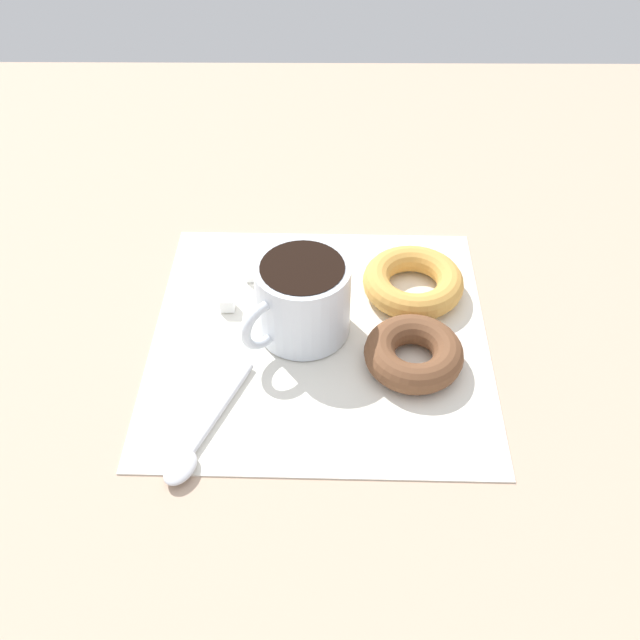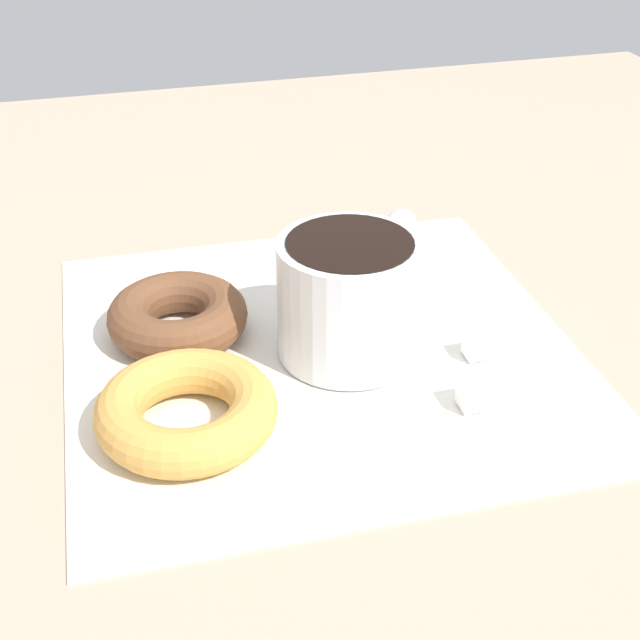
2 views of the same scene
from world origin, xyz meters
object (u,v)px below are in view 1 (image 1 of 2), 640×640
object	(u,v)px
donut_near_cup	(414,353)
spoon	(194,448)
donut_far	(413,282)
coffee_cup	(302,298)
sugar_cube_extra	(254,272)
sugar_cube	(227,303)

from	to	relation	value
donut_near_cup	spoon	xyz separation A→B (cm)	(-10.09, 19.25, -1.05)
donut_near_cup	donut_far	world-z (taller)	donut_near_cup
donut_near_cup	coffee_cup	bearing A→B (deg)	66.14
donut_far	spoon	world-z (taller)	donut_far
sugar_cube_extra	sugar_cube	bearing A→B (deg)	154.03
donut_near_cup	sugar_cube_extra	distance (cm)	20.10
donut_near_cup	sugar_cube_extra	size ratio (longest dim) A/B	5.73
donut_near_cup	spoon	bearing A→B (deg)	117.65
sugar_cube	coffee_cup	bearing A→B (deg)	-110.90
donut_far	spoon	xyz separation A→B (cm)	(-20.26, 20.09, -0.99)
coffee_cup	spoon	world-z (taller)	coffee_cup
sugar_cube_extra	donut_near_cup	bearing A→B (deg)	-128.08
donut_far	sugar_cube	distance (cm)	19.19
donut_near_cup	sugar_cube_extra	xyz separation A→B (cm)	(12.39, 15.82, -0.64)
coffee_cup	donut_near_cup	world-z (taller)	coffee_cup
donut_near_cup	donut_far	bearing A→B (deg)	-4.72
spoon	sugar_cube	world-z (taller)	sugar_cube
spoon	sugar_cube	size ratio (longest dim) A/B	9.35
donut_far	sugar_cube_extra	world-z (taller)	donut_far
spoon	sugar_cube_extra	bearing A→B (deg)	-8.69
sugar_cube	sugar_cube_extra	xyz separation A→B (cm)	(4.82, -2.35, 0.08)
coffee_cup	sugar_cube_extra	distance (cm)	9.96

